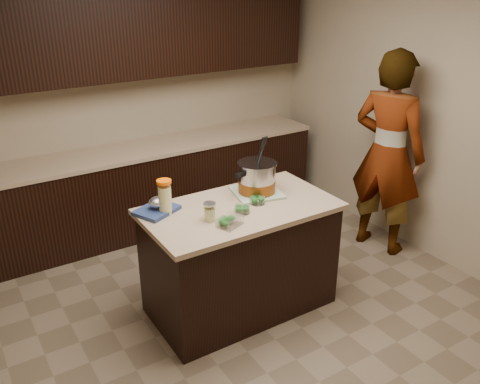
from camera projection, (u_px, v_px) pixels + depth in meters
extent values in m
plane|color=brown|center=(240.00, 305.00, 4.18)|extent=(4.00, 4.00, 0.00)
cube|color=tan|center=(136.00, 96.00, 5.19)|extent=(4.00, 0.04, 2.70)
cube|color=tan|center=(426.00, 112.00, 4.61)|extent=(0.04, 4.00, 2.70)
cube|color=black|center=(154.00, 188.00, 5.33)|extent=(3.60, 0.60, 0.86)
cube|color=tan|center=(151.00, 147.00, 5.14)|extent=(3.60, 0.63, 0.04)
cube|color=black|center=(138.00, 37.00, 4.81)|extent=(3.60, 0.35, 0.75)
cube|color=black|center=(240.00, 260.00, 4.01)|extent=(1.40, 0.75, 0.86)
cube|color=tan|center=(240.00, 209.00, 3.83)|extent=(1.46, 0.81, 0.04)
cube|color=#62865A|center=(257.00, 192.00, 4.04)|extent=(0.43, 0.43, 0.02)
cylinder|color=#B7B7BC|center=(257.00, 178.00, 3.99)|extent=(0.33, 0.33, 0.23)
cylinder|color=brown|center=(257.00, 186.00, 4.01)|extent=(0.34, 0.34, 0.09)
cylinder|color=#B7B7BC|center=(257.00, 163.00, 3.94)|extent=(0.36, 0.36, 0.02)
cube|color=black|center=(240.00, 175.00, 3.85)|extent=(0.08, 0.05, 0.03)
cube|color=black|center=(273.00, 164.00, 4.07)|extent=(0.08, 0.05, 0.03)
cylinder|color=black|center=(260.00, 157.00, 3.89)|extent=(0.05, 0.12, 0.28)
cylinder|color=#D1D080|center=(165.00, 200.00, 3.66)|extent=(0.12, 0.12, 0.22)
cylinder|color=white|center=(165.00, 199.00, 3.66)|extent=(0.13, 0.13, 0.24)
cylinder|color=#F15B05|center=(164.00, 182.00, 3.61)|extent=(0.13, 0.13, 0.02)
cylinder|color=#D1D080|center=(210.00, 214.00, 3.59)|extent=(0.08, 0.08, 0.09)
cylinder|color=white|center=(210.00, 213.00, 3.58)|extent=(0.09, 0.09, 0.12)
cylinder|color=silver|center=(209.00, 203.00, 3.55)|extent=(0.10, 0.10, 0.02)
cylinder|color=silver|center=(257.00, 200.00, 3.86)|extent=(0.13, 0.13, 0.05)
cylinder|color=silver|center=(242.00, 209.00, 3.71)|extent=(0.13, 0.13, 0.05)
cube|color=silver|center=(230.00, 221.00, 3.53)|extent=(0.21, 0.18, 0.06)
cube|color=navy|center=(157.00, 210.00, 3.72)|extent=(0.36, 0.34, 0.03)
ellipsoid|color=silver|center=(159.00, 203.00, 3.71)|extent=(0.15, 0.12, 0.08)
imported|color=gray|center=(388.00, 154.00, 4.71)|extent=(0.64, 0.80, 1.93)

